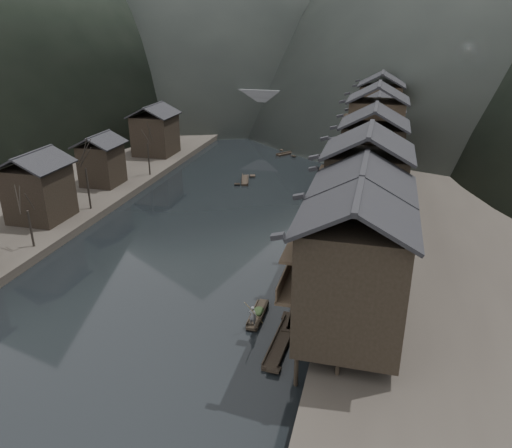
% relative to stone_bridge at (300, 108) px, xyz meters
% --- Properties ---
extents(water, '(300.00, 300.00, 0.00)m').
position_rel_stone_bridge_xyz_m(water, '(0.00, -72.00, -5.11)').
color(water, black).
rests_on(water, ground).
extents(right_bank, '(40.00, 200.00, 1.80)m').
position_rel_stone_bridge_xyz_m(right_bank, '(35.00, -32.00, -4.21)').
color(right_bank, '#2D2823').
rests_on(right_bank, ground).
extents(left_bank, '(40.00, 200.00, 1.20)m').
position_rel_stone_bridge_xyz_m(left_bank, '(-35.00, -32.00, -4.51)').
color(left_bank, '#2D2823').
rests_on(left_bank, ground).
extents(stilt_houses, '(9.00, 67.60, 15.89)m').
position_rel_stone_bridge_xyz_m(stilt_houses, '(17.28, -52.45, 3.85)').
color(stilt_houses, black).
rests_on(stilt_houses, ground).
extents(left_houses, '(8.10, 53.20, 8.73)m').
position_rel_stone_bridge_xyz_m(left_houses, '(-20.50, -51.88, 0.55)').
color(left_houses, black).
rests_on(left_houses, left_bank).
extents(bare_trees, '(3.80, 44.51, 7.59)m').
position_rel_stone_bridge_xyz_m(bare_trees, '(-17.00, -61.04, 1.26)').
color(bare_trees, black).
rests_on(bare_trees, left_bank).
extents(moored_sampans, '(3.04, 61.10, 0.47)m').
position_rel_stone_bridge_xyz_m(moored_sampans, '(11.97, -51.87, -4.91)').
color(moored_sampans, black).
rests_on(moored_sampans, water).
extents(midriver_boats, '(6.30, 23.04, 0.44)m').
position_rel_stone_bridge_xyz_m(midriver_boats, '(-0.12, -29.55, -4.91)').
color(midriver_boats, black).
rests_on(midriver_boats, water).
extents(stone_bridge, '(40.00, 6.00, 9.00)m').
position_rel_stone_bridge_xyz_m(stone_bridge, '(0.00, 0.00, 0.00)').
color(stone_bridge, '#4C4C4F').
rests_on(stone_bridge, ground).
extents(hero_sampan, '(1.00, 4.68, 0.43)m').
position_rel_stone_bridge_xyz_m(hero_sampan, '(9.56, -74.81, -4.91)').
color(hero_sampan, black).
rests_on(hero_sampan, water).
extents(cargo_heap, '(1.03, 1.35, 0.62)m').
position_rel_stone_bridge_xyz_m(cargo_heap, '(9.56, -74.59, -4.37)').
color(cargo_heap, black).
rests_on(cargo_heap, hero_sampan).
extents(boatman, '(0.72, 0.53, 1.80)m').
position_rel_stone_bridge_xyz_m(boatman, '(9.55, -76.45, -3.78)').
color(boatman, '#555558').
rests_on(boatman, hero_sampan).
extents(bamboo_pole, '(1.20, 2.13, 3.29)m').
position_rel_stone_bridge_xyz_m(bamboo_pole, '(9.75, -76.45, -1.23)').
color(bamboo_pole, '#8C7A51').
rests_on(bamboo_pole, boatman).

